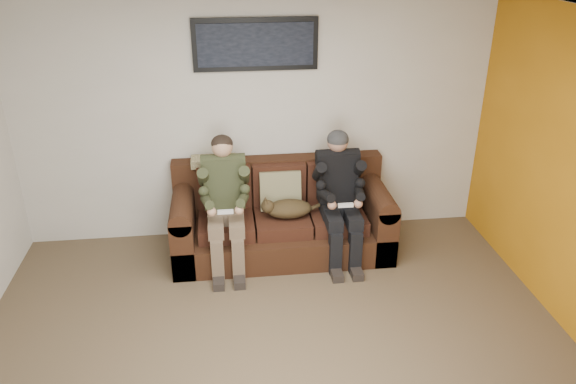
{
  "coord_description": "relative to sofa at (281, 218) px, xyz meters",
  "views": [
    {
      "loc": [
        -0.35,
        -3.41,
        3.15
      ],
      "look_at": [
        0.21,
        1.2,
        0.95
      ],
      "focal_mm": 35.0,
      "sensor_mm": 36.0,
      "label": 1
    }
  ],
  "objects": [
    {
      "name": "floor",
      "position": [
        -0.21,
        -1.83,
        -0.35
      ],
      "size": [
        5.0,
        5.0,
        0.0
      ],
      "primitive_type": "plane",
      "color": "brown",
      "rests_on": "ground"
    },
    {
      "name": "ceiling",
      "position": [
        -0.21,
        -1.83,
        2.25
      ],
      "size": [
        5.0,
        5.0,
        0.0
      ],
      "primitive_type": "plane",
      "rotation": [
        3.14,
        0.0,
        0.0
      ],
      "color": "silver",
      "rests_on": "ground"
    },
    {
      "name": "wall_back",
      "position": [
        -0.21,
        0.42,
        0.95
      ],
      "size": [
        5.0,
        0.0,
        5.0
      ],
      "primitive_type": "plane",
      "rotation": [
        1.57,
        0.0,
        0.0
      ],
      "color": "beige",
      "rests_on": "ground"
    },
    {
      "name": "sofa",
      "position": [
        0.0,
        0.0,
        0.0
      ],
      "size": [
        2.25,
        0.97,
        0.92
      ],
      "color": "#371D10",
      "rests_on": "ground"
    },
    {
      "name": "throw_pillow",
      "position": [
        0.0,
        0.04,
        0.31
      ],
      "size": [
        0.43,
        0.21,
        0.43
      ],
      "primitive_type": "cube",
      "rotation": [
        -0.21,
        0.0,
        0.0
      ],
      "color": "#7F7853",
      "rests_on": "sofa"
    },
    {
      "name": "throw_blanket",
      "position": [
        -0.68,
        0.28,
        0.57
      ],
      "size": [
        0.46,
        0.22,
        0.08
      ],
      "primitive_type": "cube",
      "color": "#C2BC8E",
      "rests_on": "sofa"
    },
    {
      "name": "person_left",
      "position": [
        -0.58,
        -0.19,
        0.39
      ],
      "size": [
        0.51,
        0.87,
        1.31
      ],
      "color": "brown",
      "rests_on": "sofa"
    },
    {
      "name": "person_right",
      "position": [
        0.58,
        -0.19,
        0.39
      ],
      "size": [
        0.51,
        0.86,
        1.31
      ],
      "color": "black",
      "rests_on": "sofa"
    },
    {
      "name": "cat",
      "position": [
        0.05,
        -0.18,
        0.2
      ],
      "size": [
        0.66,
        0.26,
        0.24
      ],
      "color": "#4E3B1F",
      "rests_on": "sofa"
    },
    {
      "name": "framed_poster",
      "position": [
        -0.2,
        0.39,
        1.75
      ],
      "size": [
        1.25,
        0.05,
        0.52
      ],
      "color": "black",
      "rests_on": "wall_back"
    }
  ]
}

